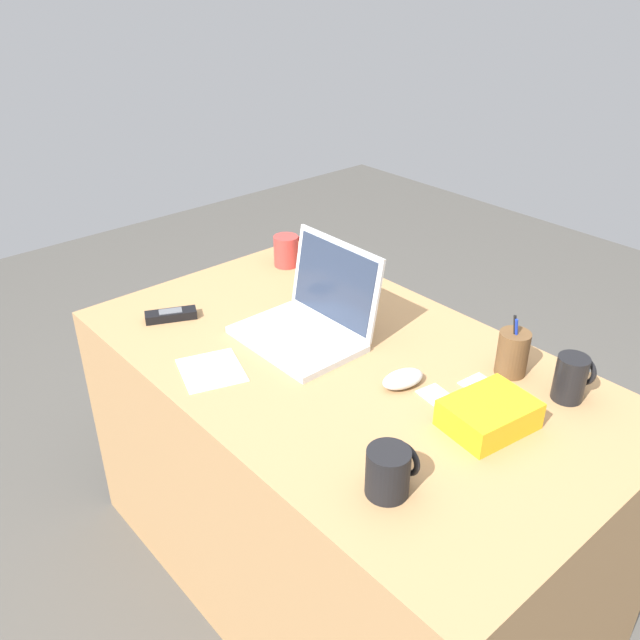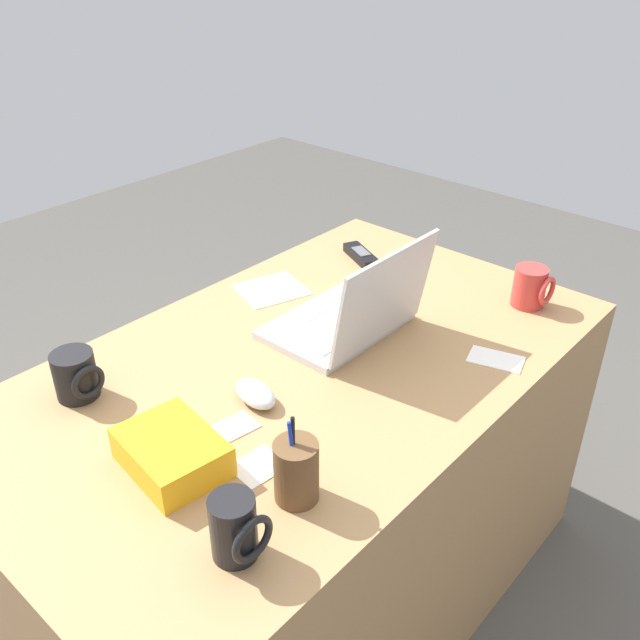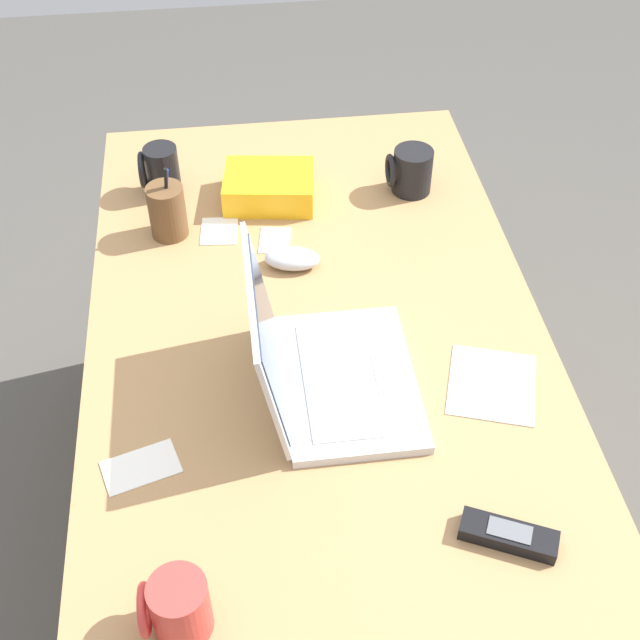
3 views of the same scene
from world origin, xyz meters
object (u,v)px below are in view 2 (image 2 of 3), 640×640
object	(u,v)px
pen_holder	(296,471)
snack_bag	(172,453)
coffee_mug_spare	(531,287)
coffee_mug_white	(76,375)
laptop	(351,316)
cordless_phone	(361,255)
computer_mouse	(255,394)
coffee_mug_tall	(236,529)

from	to	relation	value
pen_holder	snack_bag	bearing A→B (deg)	-66.80
coffee_mug_spare	coffee_mug_white	bearing A→B (deg)	-28.22
coffee_mug_spare	pen_holder	size ratio (longest dim) A/B	0.62
laptop	cordless_phone	size ratio (longest dim) A/B	2.23
coffee_mug_spare	pen_holder	xyz separation A→B (m)	(0.84, 0.01, 0.01)
computer_mouse	coffee_mug_tall	bearing A→B (deg)	52.43
computer_mouse	coffee_mug_spare	distance (m)	0.74
coffee_mug_tall	coffee_mug_spare	distance (m)	0.99
pen_holder	snack_bag	distance (m)	0.23
coffee_mug_white	pen_holder	size ratio (longest dim) A/B	0.61
computer_mouse	coffee_mug_white	bearing A→B (deg)	-41.13
coffee_mug_tall	cordless_phone	bearing A→B (deg)	-151.62
pen_holder	coffee_mug_spare	bearing A→B (deg)	-179.07
laptop	cordless_phone	world-z (taller)	laptop
coffee_mug_white	cordless_phone	xyz separation A→B (m)	(-0.86, 0.03, -0.04)
coffee_mug_spare	pen_holder	bearing A→B (deg)	0.93
computer_mouse	cordless_phone	world-z (taller)	computer_mouse
computer_mouse	coffee_mug_white	xyz separation A→B (m)	(0.22, -0.28, 0.03)
computer_mouse	pen_holder	size ratio (longest dim) A/B	0.68
cordless_phone	snack_bag	bearing A→B (deg)	17.46
cordless_phone	snack_bag	distance (m)	0.90
coffee_mug_tall	snack_bag	size ratio (longest dim) A/B	0.58
pen_holder	coffee_mug_white	bearing A→B (deg)	-80.49
coffee_mug_spare	snack_bag	xyz separation A→B (m)	(0.93, -0.20, -0.02)
coffee_mug_spare	snack_bag	size ratio (longest dim) A/B	0.53
coffee_mug_spare	cordless_phone	bearing A→B (deg)	-81.42
laptop	snack_bag	xyz separation A→B (m)	(0.54, 0.04, -0.02)
computer_mouse	laptop	bearing A→B (deg)	-166.52
coffee_mug_tall	pen_holder	world-z (taller)	pen_holder
coffee_mug_white	cordless_phone	bearing A→B (deg)	177.93
computer_mouse	coffee_mug_white	size ratio (longest dim) A/B	1.11
laptop	snack_bag	size ratio (longest dim) A/B	1.73
cordless_phone	pen_holder	world-z (taller)	pen_holder
coffee_mug_white	pen_holder	bearing A→B (deg)	99.51
laptop	coffee_mug_spare	distance (m)	0.46
snack_bag	coffee_mug_tall	bearing A→B (deg)	76.03
laptop	cordless_phone	xyz separation A→B (m)	(-0.32, -0.23, -0.04)
coffee_mug_white	coffee_mug_tall	distance (m)	0.53
computer_mouse	pen_holder	bearing A→B (deg)	71.03
cordless_phone	pen_holder	bearing A→B (deg)	31.92
laptop	coffee_mug_white	bearing A→B (deg)	-25.84
pen_holder	snack_bag	world-z (taller)	pen_holder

